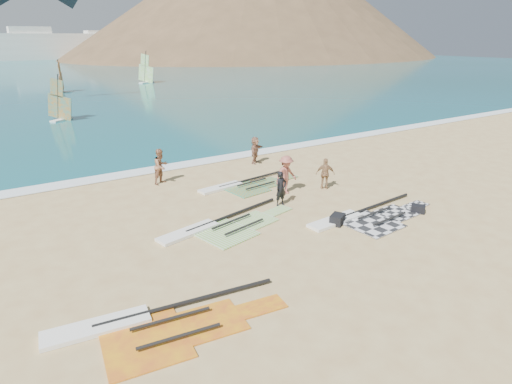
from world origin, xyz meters
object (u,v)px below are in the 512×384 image
beachgoer_left (161,166)px  beachgoer_mid (286,175)px  beachgoer_back (325,174)px  person_wetsuit (281,189)px  beachgoer_right (255,150)px  rig_orange (244,186)px  rig_green (221,227)px  rig_red (151,326)px  rig_grey (365,218)px  gear_bag_near (337,219)px  gear_bag_far (418,209)px

beachgoer_left → beachgoer_mid: 6.23m
beachgoer_left → beachgoer_back: size_ratio=1.17×
beachgoer_mid → person_wetsuit: bearing=-139.5°
beachgoer_right → beachgoer_mid: bearing=-143.4°
rig_orange → beachgoer_left: (-3.14, 2.66, 0.83)m
beachgoer_back → beachgoer_right: 5.56m
beachgoer_mid → beachgoer_back: 2.04m
rig_orange → person_wetsuit: person_wetsuit is taller
rig_orange → beachgoer_right: bearing=42.4°
rig_green → rig_red: (-4.33, -4.25, 0.00)m
rig_grey → rig_orange: rig_grey is taller
rig_grey → rig_green: same height
rig_grey → beachgoer_left: size_ratio=3.40×
person_wetsuit → beachgoer_back: (3.03, 0.58, -0.01)m
gear_bag_near → gear_bag_far: (3.61, -0.97, -0.04)m
beachgoer_left → beachgoer_back: beachgoer_left is taller
rig_red → person_wetsuit: bearing=39.9°
gear_bag_near → beachgoer_left: size_ratio=0.36×
rig_orange → beachgoer_left: bearing=132.7°
person_wetsuit → beachgoer_left: size_ratio=0.86×
beachgoer_mid → rig_red: bearing=-150.0°
rig_orange → beachgoer_mid: bearing=-67.0°
beachgoer_back → person_wetsuit: bearing=49.3°
gear_bag_near → gear_bag_far: gear_bag_near is taller
rig_grey → beachgoer_back: bearing=69.2°
gear_bag_near → beachgoer_back: size_ratio=0.42×
gear_bag_near → person_wetsuit: size_ratio=0.41×
gear_bag_near → beachgoer_left: 9.30m
rig_grey → rig_orange: (-2.00, 6.00, -0.00)m
beachgoer_back → gear_bag_far: bearing=144.3°
rig_grey → beachgoer_mid: 4.28m
rig_red → gear_bag_near: (8.29, 2.10, 0.15)m
rig_orange → gear_bag_near: (0.70, -5.78, 0.15)m
person_wetsuit → beachgoer_mid: bearing=38.7°
rig_green → person_wetsuit: (3.31, 0.66, 0.71)m
rig_orange → rig_green: bearing=-138.9°
rig_green → beachgoer_back: bearing=-1.4°
gear_bag_far → beachgoer_right: beachgoer_right is taller
rig_red → person_wetsuit: size_ratio=4.06×
rig_green → beachgoer_left: (0.13, 6.29, 0.83)m
rig_red → gear_bag_far: (11.91, 1.13, 0.11)m
gear_bag_near → gear_bag_far: size_ratio=1.17×
beachgoer_right → gear_bag_far: bearing=-116.5°
gear_bag_far → beachgoer_back: size_ratio=0.36×
gear_bag_near → beachgoer_mid: 3.96m
rig_red → beachgoer_mid: size_ratio=3.39×
rig_grey → beachgoer_right: bearing=81.3°
rig_green → rig_red: bearing=-147.9°
rig_green → rig_orange: rig_green is taller
rig_green → person_wetsuit: size_ratio=3.94×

